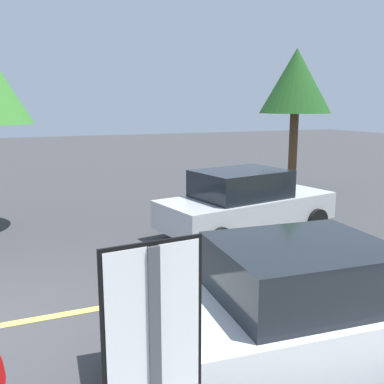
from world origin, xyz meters
name	(u,v)px	position (x,y,z in m)	size (l,w,h in m)	color
lane_marking_centre	(171,296)	(3.00, 0.00, 0.01)	(28.00, 0.16, 0.01)	#E0D14C
speed_limit_sign	(155,382)	(1.24, -4.57, 1.76)	(0.54, 0.07, 2.52)	#4C4C51
car_silver_far_lane	(245,203)	(5.89, 2.61, 0.82)	(4.66, 2.63, 1.63)	#B7BABF
car_white_approaching	(288,310)	(3.52, -2.57, 0.81)	(4.16, 2.32, 1.61)	white
tree_centre_verge	(296,82)	(10.35, 6.96, 3.95)	(2.56, 2.56, 5.14)	#513823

